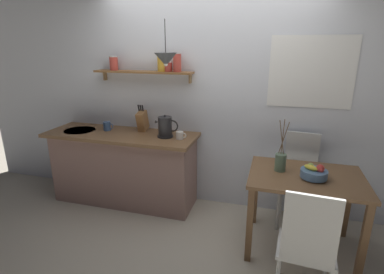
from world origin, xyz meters
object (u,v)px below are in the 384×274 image
knife_block (142,121)px  pendant_lamp (166,59)px  fruit_bowl (314,173)px  coffee_mug_by_sink (107,126)px  dining_table (305,187)px  twig_vase (280,162)px  electric_kettle (165,127)px  coffee_mug_spare (180,135)px  dining_chair_near (307,244)px  dining_chair_far (299,176)px

knife_block → pendant_lamp: size_ratio=0.73×
fruit_bowl → coffee_mug_by_sink: bearing=168.5°
dining_table → pendant_lamp: 1.85m
dining_table → knife_block: size_ratio=3.06×
dining_table → twig_vase: 0.32m
electric_kettle → pendant_lamp: bearing=-57.9°
dining_table → electric_kettle: size_ratio=3.73×
electric_kettle → pendant_lamp: pendant_lamp is taller
electric_kettle → coffee_mug_spare: 0.20m
electric_kettle → dining_chair_near: bearing=-35.4°
electric_kettle → knife_block: (-0.35, 0.14, 0.02)m
fruit_bowl → twig_vase: (-0.29, 0.10, 0.03)m
dining_table → pendant_lamp: size_ratio=2.22×
coffee_mug_by_sink → pendant_lamp: bearing=-10.6°
fruit_bowl → coffee_mug_spare: coffee_mug_spare is taller
dining_table → dining_chair_near: dining_chair_near is taller
dining_chair_near → pendant_lamp: size_ratio=2.13×
twig_vase → pendant_lamp: size_ratio=1.08×
electric_kettle → coffee_mug_by_sink: size_ratio=2.09×
dining_table → pendant_lamp: bearing=169.6°
fruit_bowl → twig_vase: twig_vase is taller
dining_table → knife_block: 1.97m
coffee_mug_by_sink → dining_chair_near: bearing=-26.2°
knife_block → coffee_mug_spare: size_ratio=2.81×
dining_table → dining_chair_near: size_ratio=1.05×
fruit_bowl → pendant_lamp: size_ratio=0.51×
dining_chair_near → pendant_lamp: (-1.43, 0.96, 1.24)m
knife_block → electric_kettle: bearing=-22.0°
dining_table → fruit_bowl: (0.05, -0.05, 0.18)m
dining_table → coffee_mug_spare: coffee_mug_spare is taller
fruit_bowl → electric_kettle: electric_kettle is taller
electric_kettle → knife_block: size_ratio=0.82×
dining_table → coffee_mug_spare: bearing=165.8°
twig_vase → pendant_lamp: (-1.21, 0.22, 0.91)m
knife_block → pendant_lamp: bearing=-30.5°
pendant_lamp → dining_chair_near: bearing=-33.9°
fruit_bowl → coffee_mug_by_sink: (-2.35, 0.48, 0.13)m
coffee_mug_by_sink → pendant_lamp: size_ratio=0.29×
dining_chair_far → pendant_lamp: size_ratio=2.22×
dining_chair_far → coffee_mug_by_sink: size_ratio=7.75×
dining_table → electric_kettle: (-1.51, 0.37, 0.37)m
dining_chair_near → coffee_mug_spare: (-1.31, 1.03, 0.42)m
dining_table → dining_chair_far: (-0.02, 0.48, -0.10)m
twig_vase → coffee_mug_by_sink: (-2.06, 0.38, 0.09)m
dining_chair_near → coffee_mug_spare: bearing=141.8°
dining_chair_near → knife_block: (-1.84, 1.20, 0.51)m
fruit_bowl → coffee_mug_spare: bearing=164.3°
coffee_mug_by_sink → knife_block: bearing=10.9°
electric_kettle → knife_block: knife_block is taller
electric_kettle → coffee_mug_by_sink: electric_kettle is taller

